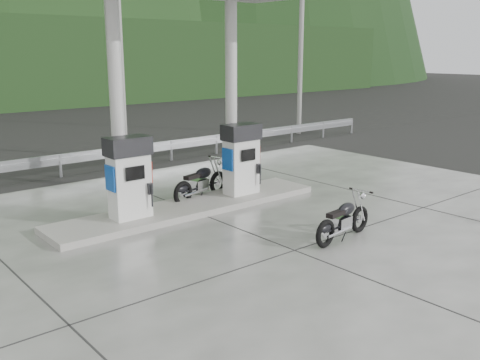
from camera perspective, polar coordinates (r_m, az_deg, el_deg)
ground at (r=11.11m, az=2.14°, el=-6.19°), size 160.00×160.00×0.00m
forecourt_apron at (r=11.11m, az=2.14°, el=-6.14°), size 18.00×14.00×0.02m
pump_island at (r=12.95m, az=-5.29°, el=-2.90°), size 7.00×1.40×0.15m
gas_pump_left at (r=11.90m, az=-11.73°, el=0.25°), size 0.95×0.55×1.80m
gas_pump_right at (r=13.66m, az=0.14°, el=2.24°), size 0.95×0.55×1.80m
canopy_column_left at (r=12.00m, az=-13.02°, el=8.04°), size 0.30×0.30×5.00m
canopy_column_right at (r=13.74m, az=-0.95°, el=9.05°), size 0.30×0.30×5.00m
guardrail at (r=17.51m, az=-15.68°, el=3.06°), size 26.00×0.16×1.42m
road at (r=20.83m, az=-19.58°, el=2.42°), size 60.00×7.00×0.01m
utility_pole_b at (r=19.46m, az=-12.71°, el=13.99°), size 0.22×0.22×8.00m
utility_pole_c at (r=24.95m, az=6.51°, el=14.07°), size 0.22×0.22×8.00m
motorcycle_left at (r=13.78m, az=-4.18°, el=-0.28°), size 1.96×1.01×0.89m
motorcycle_right at (r=11.05m, az=10.97°, el=-4.23°), size 1.76×0.73×0.81m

